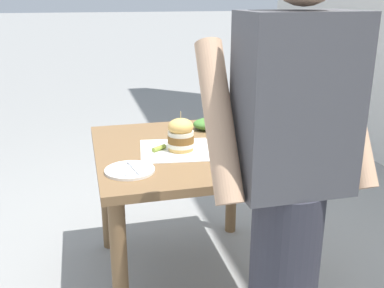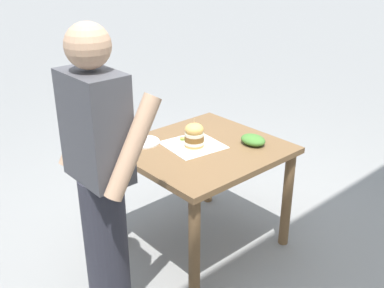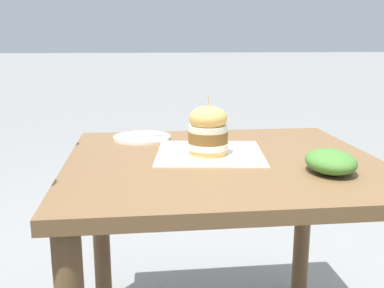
# 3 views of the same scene
# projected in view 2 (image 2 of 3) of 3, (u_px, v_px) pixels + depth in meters

# --- Properties ---
(ground_plane) EXTENTS (80.00, 80.00, 0.00)m
(ground_plane) POSITION_uv_depth(u_px,v_px,m) (202.00, 242.00, 3.31)
(ground_plane) COLOR gray
(patio_table) EXTENTS (0.92, 1.00, 0.77)m
(patio_table) POSITION_uv_depth(u_px,v_px,m) (203.00, 164.00, 3.05)
(patio_table) COLOR brown
(patio_table) RESTS_ON ground
(serving_paper) EXTENTS (0.39, 0.39, 0.00)m
(serving_paper) POSITION_uv_depth(u_px,v_px,m) (193.00, 145.00, 3.02)
(serving_paper) COLOR white
(serving_paper) RESTS_ON patio_table
(sandwich) EXTENTS (0.13, 0.13, 0.20)m
(sandwich) POSITION_uv_depth(u_px,v_px,m) (194.00, 135.00, 2.96)
(sandwich) COLOR #E5B25B
(sandwich) RESTS_ON serving_paper
(pickle_spear) EXTENTS (0.08, 0.07, 0.02)m
(pickle_spear) POSITION_uv_depth(u_px,v_px,m) (186.00, 139.00, 3.07)
(pickle_spear) COLOR #8EA83D
(pickle_spear) RESTS_ON serving_paper
(side_plate_with_forks) EXTENTS (0.22, 0.22, 0.02)m
(side_plate_with_forks) POSITION_uv_depth(u_px,v_px,m) (144.00, 142.00, 3.05)
(side_plate_with_forks) COLOR white
(side_plate_with_forks) RESTS_ON patio_table
(side_salad) EXTENTS (0.18, 0.14, 0.07)m
(side_salad) POSITION_uv_depth(u_px,v_px,m) (253.00, 140.00, 3.02)
(side_salad) COLOR #477F33
(side_salad) RESTS_ON patio_table
(diner_across_table) EXTENTS (0.55, 0.35, 1.69)m
(diner_across_table) POSITION_uv_depth(u_px,v_px,m) (101.00, 180.00, 2.33)
(diner_across_table) COLOR #33333D
(diner_across_table) RESTS_ON ground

